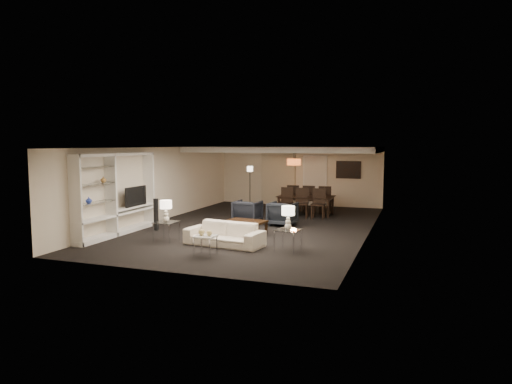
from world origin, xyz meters
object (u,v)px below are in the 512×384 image
object	(u,v)px
vase_amber	(103,179)
floor_lamp	(250,186)
table_lamp_left	(166,211)
chair_nl	(285,202)
chair_nr	(318,204)
armchair_left	(248,212)
marble_table	(206,245)
chair_fl	(294,198)
vase_blue	(89,200)
sofa	(224,234)
side_table_left	(166,231)
side_table_right	(288,240)
chair_fr	(325,200)
chair_nm	(301,203)
pendant_light	(294,162)
television	(133,196)
armchair_right	(283,214)
coffee_table	(246,227)
dining_table	(306,206)
floor_speaker	(156,214)
table_lamp_right	(288,218)
chair_fm	(310,199)

from	to	relation	value
vase_amber	floor_lamp	distance (m)	7.66
table_lamp_left	chair_nl	size ratio (longest dim) A/B	0.55
vase_amber	chair_nr	bearing A→B (deg)	47.48
armchair_left	marble_table	bearing A→B (deg)	100.04
chair_fl	vase_blue	bearing A→B (deg)	64.07
sofa	side_table_left	world-z (taller)	sofa
side_table_left	side_table_right	bearing A→B (deg)	0.00
table_lamp_left	marble_table	xyz separation A→B (m)	(1.70, -1.10, -0.58)
chair_fr	table_lamp_left	bearing A→B (deg)	58.79
armchair_left	side_table_right	distance (m)	4.02
side_table_right	chair_nm	world-z (taller)	chair_nm
pendant_light	television	bearing A→B (deg)	-123.76
armchair_right	chair_nl	distance (m)	1.75
side_table_left	chair_fl	distance (m)	6.58
coffee_table	chair_nl	xyz separation A→B (m)	(0.20, 3.40, 0.32)
dining_table	chair_fl	size ratio (longest dim) A/B	1.92
floor_speaker	floor_lamp	size ratio (longest dim) A/B	0.57
coffee_table	chair_fl	bearing A→B (deg)	87.55
side_table_right	dining_table	bearing A→B (deg)	99.05
coffee_table	vase_amber	distance (m)	4.20
vase_blue	dining_table	distance (m)	7.86
armchair_left	dining_table	bearing A→B (deg)	-118.58
pendant_light	chair_fr	bearing A→B (deg)	-2.80
table_lamp_right	vase_blue	size ratio (longest dim) A/B	3.40
side_table_right	vase_amber	distance (m)	5.35
floor_speaker	chair_fr	xyz separation A→B (m)	(4.18, 5.07, 0.04)
television	chair_nl	world-z (taller)	television
armchair_left	floor_lamp	xyz separation A→B (m)	(-1.34, 3.86, 0.46)
chair_nl	floor_lamp	size ratio (longest dim) A/B	0.62
vase_amber	chair_fl	distance (m)	7.63
side_table_right	chair_fm	bearing A→B (deg)	98.12
armchair_right	chair_fr	bearing A→B (deg)	-99.87
armchair_left	side_table_left	world-z (taller)	armchair_left
armchair_left	chair_nr	xyz separation A→B (m)	(2.00, 1.70, 0.14)
side_table_right	chair_fr	bearing A→B (deg)	92.72
table_lamp_left	floor_speaker	distance (m)	1.67
side_table_left	side_table_right	xyz separation A→B (m)	(3.40, 0.00, 0.00)
sofa	chair_fm	size ratio (longest dim) A/B	1.95
sofa	dining_table	bearing A→B (deg)	89.72
side_table_left	floor_lamp	size ratio (longest dim) A/B	0.33
coffee_table	marble_table	xyz separation A→B (m)	(0.00, -2.70, 0.03)
side_table_left	chair_nr	world-z (taller)	chair_nr
side_table_right	chair_fl	size ratio (longest dim) A/B	0.54
table_lamp_right	marble_table	xyz separation A→B (m)	(-1.70, -1.10, -0.58)
chair_fl	table_lamp_left	bearing A→B (deg)	74.16
television	chair_nl	xyz separation A→B (m)	(3.63, 3.99, -0.52)
dining_table	chair_fm	xyz separation A→B (m)	(0.00, 0.65, 0.17)
chair_nr	floor_lamp	world-z (taller)	floor_lamp
side_table_right	floor_lamp	world-z (taller)	floor_lamp
sofa	vase_amber	bearing A→B (deg)	-167.20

